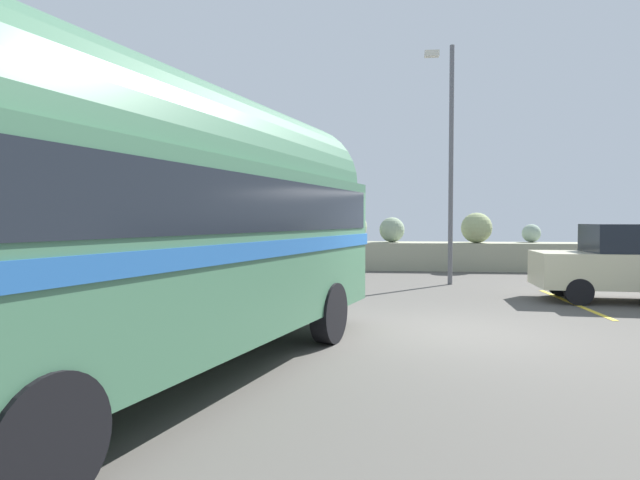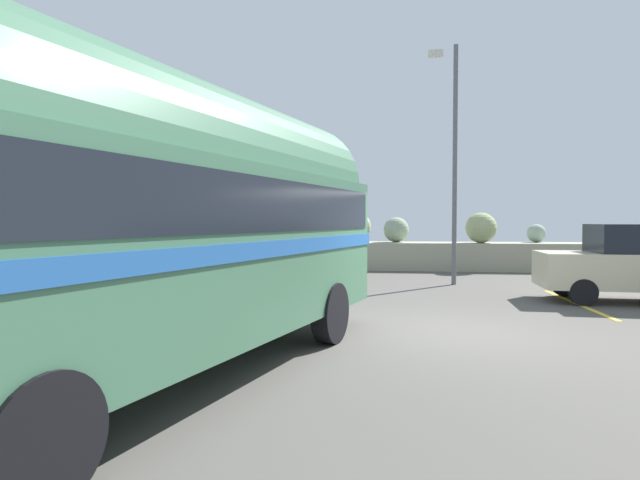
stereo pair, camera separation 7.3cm
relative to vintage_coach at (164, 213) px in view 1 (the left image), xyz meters
name	(u,v)px [view 1 (the left image)]	position (x,y,z in m)	size (l,w,h in m)	color
ground	(449,332)	(3.82, 3.19, -2.04)	(32.00, 26.00, 0.02)	#504D48
breakwater	(401,251)	(3.66, 14.97, -1.31)	(31.36, 1.93, 2.45)	gray
vintage_coach	(164,213)	(0.00, 0.00, 0.00)	(4.80, 8.91, 3.70)	black
parked_car_nearest	(629,262)	(8.61, 7.05, -1.08)	(4.21, 1.99, 1.86)	black
lamp_post	(449,153)	(4.81, 10.14, 1.98)	(0.84, 0.63, 7.23)	#5B5B60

